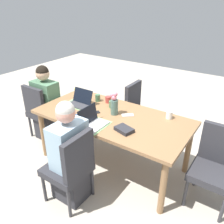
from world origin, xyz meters
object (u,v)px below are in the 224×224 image
at_px(dining_table, 112,121).
at_px(coffee_mug_centre_right, 112,104).
at_px(flower_vase, 114,104).
at_px(coffee_mug_near_right, 98,98).
at_px(person_far_left_near, 70,158).
at_px(chair_near_left_far, 139,109).
at_px(laptop_far_left_near, 92,122).
at_px(coffee_mug_far_left, 169,115).
at_px(phone_black, 94,113).
at_px(book_blue_cover, 124,129).
at_px(person_head_right_left_mid, 47,107).
at_px(chair_head_left_right_near, 215,163).
at_px(phone_silver, 128,115).
at_px(chair_far_left_near, 71,165).
at_px(chair_head_right_left_mid, 41,109).
at_px(laptop_head_right_left_mid, 80,102).
at_px(coffee_mug_near_left, 108,99).
at_px(book_red_cover, 73,117).
at_px(coffee_mug_centre_left, 77,91).

xyz_separation_m(dining_table, coffee_mug_centre_right, (0.13, -0.20, 0.12)).
bearing_deg(flower_vase, coffee_mug_near_right, -26.26).
xyz_separation_m(person_far_left_near, chair_near_left_far, (-0.00, -1.56, -0.03)).
distance_m(laptop_far_left_near, coffee_mug_far_left, 0.95).
xyz_separation_m(dining_table, phone_black, (0.23, 0.07, 0.08)).
bearing_deg(book_blue_cover, person_far_left_near, 69.00).
xyz_separation_m(dining_table, coffee_mug_far_left, (-0.62, -0.34, 0.13)).
height_order(person_head_right_left_mid, coffee_mug_far_left, person_head_right_left_mid).
height_order(chair_head_left_right_near, phone_silver, chair_head_left_right_near).
relative_size(flower_vase, coffee_mug_far_left, 3.09).
relative_size(chair_near_left_far, coffee_mug_near_right, 9.09).
bearing_deg(coffee_mug_near_right, phone_black, 120.15).
height_order(dining_table, coffee_mug_near_right, coffee_mug_near_right).
distance_m(chair_far_left_near, flower_vase, 0.93).
bearing_deg(laptop_far_left_near, flower_vase, -96.62).
relative_size(chair_head_right_left_mid, phone_silver, 6.00).
distance_m(coffee_mug_centre_right, phone_silver, 0.31).
distance_m(person_head_right_left_mid, laptop_far_left_near, 1.27).
relative_size(chair_head_left_right_near, coffee_mug_centre_right, 9.66).
xyz_separation_m(chair_head_left_right_near, book_blue_cover, (0.95, 0.33, 0.26)).
xyz_separation_m(chair_far_left_near, chair_head_right_left_mid, (1.33, -0.73, 0.00)).
distance_m(person_far_left_near, phone_silver, 0.91).
bearing_deg(laptop_head_right_left_mid, dining_table, 177.37).
xyz_separation_m(person_far_left_near, coffee_mug_near_left, (0.23, -1.04, 0.26)).
distance_m(person_head_right_left_mid, book_red_cover, 0.97).
bearing_deg(coffee_mug_near_left, book_blue_cover, 137.92).
height_order(coffee_mug_near_right, coffee_mug_centre_left, coffee_mug_near_right).
xyz_separation_m(phone_black, phone_silver, (-0.39, -0.19, 0.00)).
xyz_separation_m(person_far_left_near, coffee_mug_far_left, (-0.67, -1.07, 0.26)).
distance_m(dining_table, coffee_mug_centre_left, 0.94).
xyz_separation_m(chair_far_left_near, coffee_mug_near_right, (0.45, -1.06, 0.29)).
bearing_deg(coffee_mug_centre_right, coffee_mug_far_left, -169.53).
xyz_separation_m(chair_head_right_left_mid, book_blue_cover, (-1.62, 0.16, 0.26)).
relative_size(coffee_mug_centre_right, phone_silver, 0.62).
relative_size(book_red_cover, phone_black, 1.33).
relative_size(coffee_mug_centre_left, coffee_mug_far_left, 0.84).
bearing_deg(laptop_head_right_left_mid, person_far_left_near, 123.18).
height_order(person_head_right_left_mid, coffee_mug_near_right, person_head_right_left_mid).
height_order(chair_far_left_near, coffee_mug_far_left, chair_far_left_near).
height_order(laptop_far_left_near, coffee_mug_centre_right, laptop_far_left_near).
bearing_deg(chair_head_left_right_near, flower_vase, 2.06).
relative_size(coffee_mug_centre_right, book_red_cover, 0.47).
xyz_separation_m(coffee_mug_centre_right, phone_black, (0.10, 0.27, -0.04)).
bearing_deg(laptop_head_right_left_mid, book_red_cover, 117.71).
xyz_separation_m(chair_near_left_far, book_blue_cover, (-0.37, 1.05, 0.26)).
height_order(chair_near_left_far, coffee_mug_far_left, chair_near_left_far).
distance_m(chair_head_right_left_mid, chair_near_left_far, 1.54).
distance_m(chair_head_right_left_mid, phone_silver, 1.49).
xyz_separation_m(chair_head_left_right_near, phone_silver, (1.11, -0.02, 0.25)).
relative_size(coffee_mug_near_left, coffee_mug_centre_left, 1.12).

